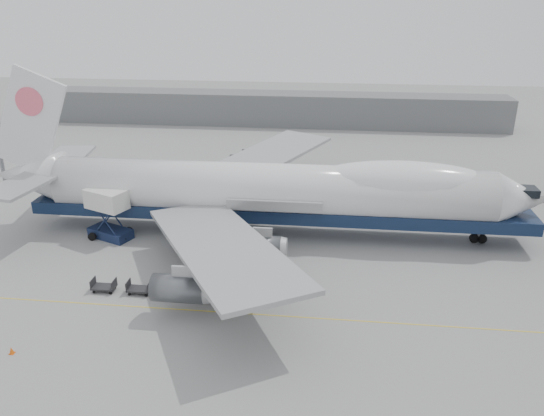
# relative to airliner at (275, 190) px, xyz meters

# --- Properties ---
(ground) EXTENTS (260.00, 260.00, 0.00)m
(ground) POSITION_rel_airliner_xyz_m (-0.64, -12.00, -5.62)
(ground) COLOR gray
(ground) RESTS_ON ground
(apron_line) EXTENTS (60.00, 0.15, 0.01)m
(apron_line) POSITION_rel_airliner_xyz_m (-0.64, -18.00, -5.62)
(apron_line) COLOR gold
(apron_line) RESTS_ON ground
(hangar) EXTENTS (110.00, 8.00, 7.00)m
(hangar) POSITION_rel_airliner_xyz_m (-10.64, 58.00, -2.12)
(hangar) COLOR slate
(hangar) RESTS_ON ground
(airliner) EXTENTS (67.00, 55.30, 19.98)m
(airliner) POSITION_rel_airliner_xyz_m (0.00, 0.00, 0.00)
(airliner) COLOR white
(airliner) RESTS_ON ground
(catering_truck) EXTENTS (5.85, 4.97, 6.16)m
(catering_truck) POSITION_rel_airliner_xyz_m (-19.64, -3.48, -2.17)
(catering_truck) COLOR #172345
(catering_truck) RESTS_ON ground
(traffic_cone) EXTENTS (0.42, 0.42, 0.62)m
(traffic_cone) POSITION_rel_airliner_xyz_m (-19.02, -25.94, -5.33)
(traffic_cone) COLOR #EC5A0C
(traffic_cone) RESTS_ON ground
(dolly_0) EXTENTS (2.30, 1.35, 1.30)m
(dolly_0) POSITION_rel_airliner_xyz_m (-15.41, -15.58, -5.09)
(dolly_0) COLOR #2D2D30
(dolly_0) RESTS_ON ground
(dolly_1) EXTENTS (2.30, 1.35, 1.30)m
(dolly_1) POSITION_rel_airliner_xyz_m (-11.77, -15.58, -5.09)
(dolly_1) COLOR #2D2D30
(dolly_1) RESTS_ON ground
(dolly_2) EXTENTS (2.30, 1.35, 1.30)m
(dolly_2) POSITION_rel_airliner_xyz_m (-8.14, -15.58, -5.09)
(dolly_2) COLOR #2D2D30
(dolly_2) RESTS_ON ground
(dolly_3) EXTENTS (2.30, 1.35, 1.30)m
(dolly_3) POSITION_rel_airliner_xyz_m (-4.51, -15.58, -5.09)
(dolly_3) COLOR #2D2D30
(dolly_3) RESTS_ON ground
(dolly_4) EXTENTS (2.30, 1.35, 1.30)m
(dolly_4) POSITION_rel_airliner_xyz_m (-0.87, -15.58, -5.09)
(dolly_4) COLOR #2D2D30
(dolly_4) RESTS_ON ground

